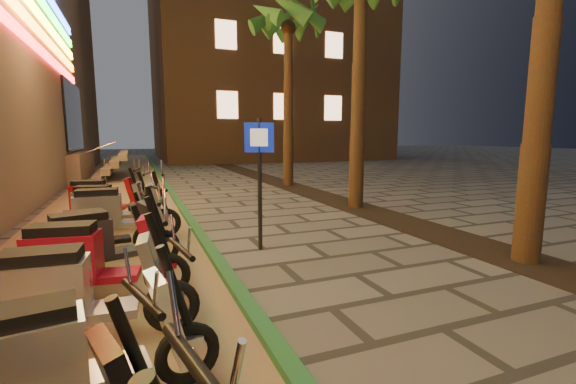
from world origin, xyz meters
name	(u,v)px	position (x,y,z in m)	size (l,w,h in m)	color
parking_strip	(115,204)	(-2.60, 10.00, 0.01)	(3.40, 60.00, 0.01)	#8C7251
green_curb	(176,199)	(-0.90, 10.00, 0.05)	(0.18, 60.00, 0.10)	#235E31
planting_strip	(402,222)	(3.60, 5.00, 0.01)	(1.20, 40.00, 0.02)	black
apartment_block	(261,14)	(9.00, 32.00, 12.50)	(18.00, 16.06, 25.00)	brown
palm_d	(288,28)	(3.60, 12.00, 5.94)	(2.97, 3.02, 7.16)	#472D19
pedestrian_sign	(259,166)	(-0.06, 4.17, 1.45)	(0.47, 0.20, 2.24)	black
scooter_5	(71,354)	(-2.48, 0.76, 0.51)	(1.67, 0.69, 1.17)	black
scooter_6	(77,291)	(-2.57, 1.85, 0.54)	(1.76, 0.62, 1.24)	black
scooter_7	(90,258)	(-2.55, 2.83, 0.55)	(1.79, 0.75, 1.26)	black
scooter_8	(102,240)	(-2.48, 3.68, 0.54)	(1.74, 0.93, 1.24)	black
scooter_9	(100,230)	(-2.58, 4.70, 0.45)	(1.48, 0.56, 1.04)	black
scooter_10	(115,212)	(-2.39, 5.64, 0.57)	(1.85, 0.65, 1.30)	black
scooter_11	(108,205)	(-2.57, 6.64, 0.53)	(1.74, 0.81, 1.23)	black
scooter_12	(102,198)	(-2.75, 7.68, 0.54)	(1.75, 0.83, 1.23)	black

